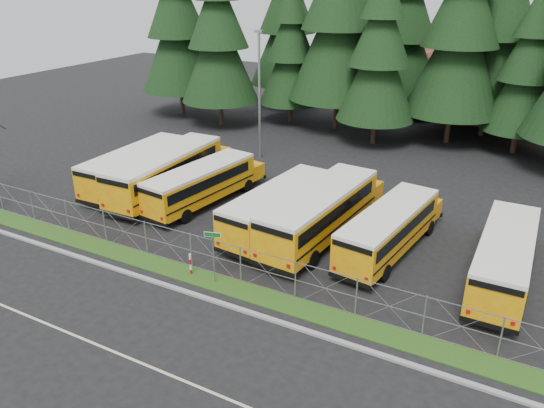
# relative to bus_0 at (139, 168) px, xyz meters

# --- Properties ---
(ground) EXTENTS (120.00, 120.00, 0.00)m
(ground) POSITION_rel_bus_0_xyz_m (14.05, -6.60, -1.41)
(ground) COLOR black
(ground) RESTS_ON ground
(curb) EXTENTS (50.00, 0.25, 0.12)m
(curb) POSITION_rel_bus_0_xyz_m (14.05, -9.70, -1.35)
(curb) COLOR gray
(curb) RESTS_ON ground
(grass_verge) EXTENTS (50.00, 1.40, 0.06)m
(grass_verge) POSITION_rel_bus_0_xyz_m (14.05, -8.30, -1.38)
(grass_verge) COLOR #1E4915
(grass_verge) RESTS_ON ground
(road_lane_line) EXTENTS (50.00, 0.12, 0.01)m
(road_lane_line) POSITION_rel_bus_0_xyz_m (14.05, -14.60, -1.40)
(road_lane_line) COLOR beige
(road_lane_line) RESTS_ON ground
(chainlink_fence) EXTENTS (44.00, 0.10, 2.00)m
(chainlink_fence) POSITION_rel_bus_0_xyz_m (14.05, -7.60, -0.41)
(chainlink_fence) COLOR #92949A
(chainlink_fence) RESTS_ON ground
(brick_building) EXTENTS (22.00, 10.00, 6.00)m
(brick_building) POSITION_rel_bus_0_xyz_m (20.05, 33.40, 1.59)
(brick_building) COLOR brown
(brick_building) RESTS_ON ground
(bus_0) EXTENTS (2.70, 10.77, 2.81)m
(bus_0) POSITION_rel_bus_0_xyz_m (0.00, 0.00, 0.00)
(bus_0) COLOR orange
(bus_0) RESTS_ON ground
(bus_1) EXTENTS (3.05, 11.81, 3.08)m
(bus_1) POSITION_rel_bus_0_xyz_m (2.75, -0.09, 0.13)
(bus_1) COLOR orange
(bus_1) RESTS_ON ground
(bus_2) EXTENTS (3.62, 10.32, 2.65)m
(bus_2) POSITION_rel_bus_0_xyz_m (5.84, -0.39, -0.08)
(bus_2) COLOR orange
(bus_2) RESTS_ON ground
(bus_4) EXTENTS (3.48, 10.67, 2.75)m
(bus_4) POSITION_rel_bus_0_xyz_m (12.12, -1.42, -0.03)
(bus_4) COLOR orange
(bus_4) RESTS_ON ground
(bus_5) EXTENTS (3.70, 11.80, 3.04)m
(bus_5) POSITION_rel_bus_0_xyz_m (14.69, -1.27, 0.12)
(bus_5) COLOR orange
(bus_5) RESTS_ON ground
(bus_6) EXTENTS (3.61, 10.32, 2.65)m
(bus_6) POSITION_rel_bus_0_xyz_m (18.62, -1.06, -0.08)
(bus_6) COLOR orange
(bus_6) RESTS_ON ground
(bus_east) EXTENTS (2.53, 10.38, 2.72)m
(bus_east) POSITION_rel_bus_0_xyz_m (24.45, -1.50, -0.05)
(bus_east) COLOR orange
(bus_east) RESTS_ON ground
(street_sign) EXTENTS (0.81, 0.53, 2.81)m
(street_sign) POSITION_rel_bus_0_xyz_m (11.94, -8.28, 0.63)
(street_sign) COLOR #92949A
(street_sign) RESTS_ON ground
(striped_bollard) EXTENTS (0.11, 0.11, 1.20)m
(striped_bollard) POSITION_rel_bus_0_xyz_m (10.44, -8.21, -0.81)
(striped_bollard) COLOR #B20C0C
(striped_bollard) RESTS_ON ground
(light_standard) EXTENTS (0.70, 0.35, 10.14)m
(light_standard) POSITION_rel_bus_0_xyz_m (4.35, 9.71, 4.10)
(light_standard) COLOR #92949A
(light_standard) RESTS_ON ground
(conifer_0) EXTENTS (8.03, 8.03, 17.76)m
(conifer_0) POSITION_rel_bus_0_xyz_m (-10.32, 18.63, 7.48)
(conifer_0) COLOR black
(conifer_0) RESTS_ON ground
(conifer_1) EXTENTS (7.55, 7.55, 16.70)m
(conifer_1) POSITION_rel_bus_0_xyz_m (-4.14, 16.84, 6.95)
(conifer_1) COLOR black
(conifer_1) RESTS_ON ground
(conifer_2) EXTENTS (6.25, 6.25, 13.81)m
(conifer_2) POSITION_rel_bus_0_xyz_m (1.56, 20.91, 5.50)
(conifer_2) COLOR black
(conifer_2) RESTS_ON ground
(conifer_3) EXTENTS (9.36, 9.36, 20.70)m
(conifer_3) POSITION_rel_bus_0_xyz_m (6.54, 20.92, 8.94)
(conifer_3) COLOR black
(conifer_3) RESTS_ON ground
(conifer_4) EXTENTS (6.85, 6.85, 15.15)m
(conifer_4) POSITION_rel_bus_0_xyz_m (11.35, 17.96, 6.17)
(conifer_4) COLOR black
(conifer_4) RESTS_ON ground
(conifer_5) EXTENTS (8.40, 8.40, 18.57)m
(conifer_5) POSITION_rel_bus_0_xyz_m (17.13, 21.39, 7.88)
(conifer_5) COLOR black
(conifer_5) RESTS_ON ground
(conifer_6) EXTENTS (6.09, 6.09, 13.47)m
(conifer_6) POSITION_rel_bus_0_xyz_m (22.74, 21.13, 5.33)
(conifer_6) COLOR black
(conifer_6) RESTS_ON ground
(conifer_10) EXTENTS (8.10, 8.10, 17.91)m
(conifer_10) POSITION_rel_bus_0_xyz_m (-2.01, 27.13, 7.55)
(conifer_10) COLOR black
(conifer_10) RESTS_ON ground
(conifer_11) EXTENTS (7.84, 7.84, 17.34)m
(conifer_11) POSITION_rel_bus_0_xyz_m (10.80, 27.89, 7.26)
(conifer_11) COLOR black
(conifer_11) RESTS_ON ground
(conifer_12) EXTENTS (8.82, 8.82, 19.52)m
(conifer_12) POSITION_rel_bus_0_xyz_m (19.57, 25.14, 8.35)
(conifer_12) COLOR black
(conifer_12) RESTS_ON ground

